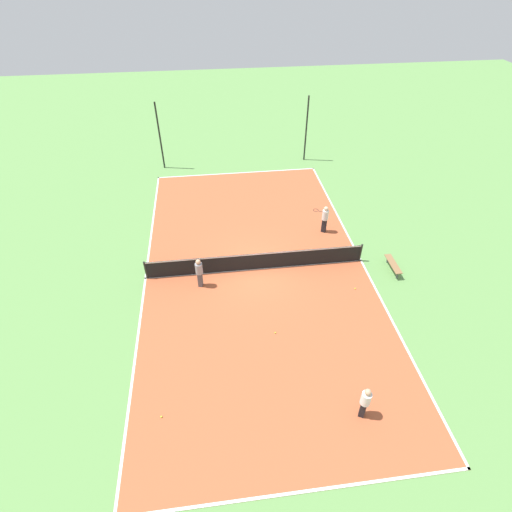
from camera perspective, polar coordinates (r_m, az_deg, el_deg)
name	(u,v)px	position (r m, az deg, el deg)	size (l,w,h in m)	color
ground_plane	(256,269)	(21.04, 0.00, -1.90)	(80.00, 80.00, 0.00)	#60934C
court_surface	(256,269)	(21.03, 0.00, -1.88)	(11.55, 21.88, 0.02)	#B75633
tennis_net	(256,261)	(20.67, 0.00, -0.72)	(11.35, 0.10, 1.07)	black
bench	(393,264)	(21.93, 18.99, -1.15)	(0.36, 1.58, 0.45)	olive
player_baseline_gray	(199,271)	(19.65, -8.11, -2.17)	(0.44, 0.44, 1.66)	#4C4C51
player_far_white	(325,217)	(23.48, 9.81, 5.45)	(0.95, 0.81, 1.72)	black
player_near_white	(365,401)	(15.50, 15.33, -19.37)	(0.49, 0.49, 1.58)	black
tennis_ball_near_net	(355,289)	(20.48, 13.98, -4.53)	(0.07, 0.07, 0.07)	#CCE033
tennis_ball_far_baseline	(275,333)	(17.97, 2.77, -10.89)	(0.07, 0.07, 0.07)	#CCE033
tennis_ball_midcourt	(161,417)	(16.08, -13.36, -21.44)	(0.07, 0.07, 0.07)	#CCE033
fence_post_back_left	(160,136)	(30.64, -13.58, 16.27)	(0.12, 0.12, 4.87)	black
fence_post_back_right	(306,129)	(31.33, 7.19, 17.54)	(0.12, 0.12, 4.87)	black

